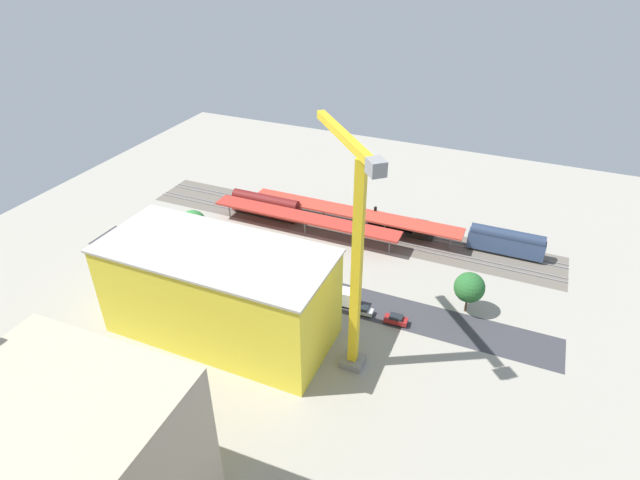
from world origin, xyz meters
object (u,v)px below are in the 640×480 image
street_tree_0 (257,242)px  parked_car_6 (195,267)px  passenger_coach (506,241)px  parked_car_3 (285,292)px  platform_canopy_far (354,213)px  parked_car_1 (361,310)px  construction_building (219,293)px  parked_car_5 (224,273)px  box_truck_2 (220,274)px  street_tree_2 (469,287)px  freight_coach_far (266,205)px  box_truck_1 (338,296)px  parked_car_0 (396,320)px  box_truck_0 (307,291)px  parked_car_4 (255,284)px  street_tree_1 (193,223)px  platform_canopy_near (305,217)px  parked_car_2 (320,302)px  tower_crane (354,249)px  locomotive (400,225)px  traffic_light (262,275)px

street_tree_0 → parked_car_6: bearing=39.1°
street_tree_0 → passenger_coach: bearing=-153.9°
passenger_coach → parked_car_3: 49.65m
platform_canopy_far → parked_car_1: bearing=112.9°
parked_car_6 → construction_building: bearing=139.2°
platform_canopy_far → passenger_coach: bearing=-175.8°
passenger_coach → parked_car_1: (22.14, 31.57, -2.50)m
parked_car_5 → parked_car_6: 6.71m
box_truck_2 → street_tree_2: (-47.63, -10.08, 3.92)m
freight_coach_far → parked_car_3: 32.80m
parked_car_1 → box_truck_1: box_truck_1 is taller
freight_coach_far → parked_car_0: (-40.94, 26.36, -2.23)m
freight_coach_far → box_truck_0: freight_coach_far is taller
parked_car_4 → parked_car_6: 14.62m
street_tree_2 → platform_canopy_far: bearing=-34.5°
parked_car_6 → street_tree_1: size_ratio=0.53×
platform_canopy_far → platform_canopy_near: bearing=36.5°
parked_car_2 → tower_crane: (-10.21, 11.07, 21.14)m
platform_canopy_far → parked_car_1: size_ratio=11.41×
street_tree_2 → box_truck_2: bearing=12.0°
platform_canopy_far → parked_car_0: bearing=123.0°
street_tree_1 → locomotive: bearing=-149.6°
parked_car_5 → street_tree_0: 9.42m
parked_car_1 → street_tree_0: (26.40, -7.78, 4.05)m
locomotive → box_truck_1: size_ratio=1.77×
platform_canopy_far → construction_building: (8.83, 43.25, 4.24)m
locomotive → box_truck_1: 30.70m
parked_car_5 → box_truck_1: (-24.95, -1.00, 0.88)m
parked_car_4 → tower_crane: size_ratio=0.12×
platform_canopy_near → street_tree_1: bearing=35.0°
box_truck_2 → platform_canopy_near: bearing=-109.0°
parked_car_3 → street_tree_2: 34.81m
locomotive → street_tree_1: 47.41m
parked_car_2 → street_tree_1: 35.55m
box_truck_2 → street_tree_1: bearing=-37.2°
freight_coach_far → street_tree_2: size_ratio=2.17×
street_tree_2 → parked_car_4: bearing=13.0°
box_truck_1 → street_tree_0: bearing=-17.5°
locomotive → tower_crane: bearing=94.7°
passenger_coach → parked_car_2: passenger_coach is taller
platform_canopy_near → street_tree_1: 25.07m
parked_car_5 → street_tree_1: street_tree_1 is taller
box_truck_1 → platform_canopy_far: bearing=-75.7°
platform_canopy_near → parked_car_3: 23.81m
tower_crane → construction_building: bearing=5.7°
street_tree_1 → parked_car_3: bearing=162.6°
street_tree_0 → parked_car_5: bearing=64.2°
parked_car_0 → tower_crane: size_ratio=0.11×
parked_car_1 → box_truck_0: 11.37m
freight_coach_far → traffic_light: 31.30m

